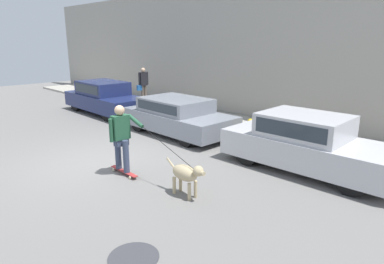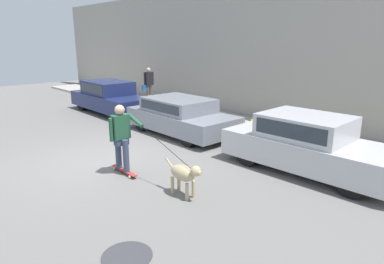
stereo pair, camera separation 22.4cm
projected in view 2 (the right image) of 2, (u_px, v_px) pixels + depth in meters
ground_plane at (103, 161)px, 8.90m from camera, size 36.00×36.00×0.00m
back_wall at (266, 53)px, 12.75m from camera, size 32.00×0.30×5.19m
sidewalk_curb at (240, 124)px, 12.53m from camera, size 30.00×2.34×0.11m
parked_car_0 at (110, 98)px, 14.67m from camera, size 4.35×1.72×1.35m
parked_car_1 at (181, 116)px, 11.37m from camera, size 3.93×1.83×1.19m
parked_car_2 at (309, 145)px, 8.07m from camera, size 4.15×1.78×1.36m
dog at (184, 174)px, 6.79m from camera, size 1.07×0.33×0.73m
skateboarder at (121, 135)px, 7.86m from camera, size 2.68×0.58×1.64m
pedestrian_with_bag at (149, 83)px, 16.27m from camera, size 0.21×0.64×1.68m
manhole_cover at (127, 256)px, 4.98m from camera, size 0.75×0.75×0.01m
fire_hydrant at (252, 130)px, 10.36m from camera, size 0.18×0.18×0.75m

